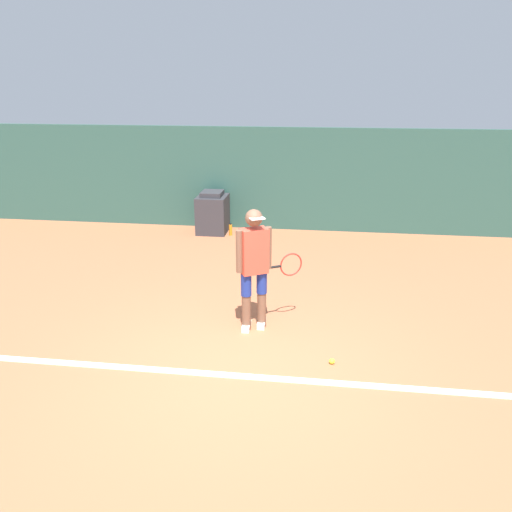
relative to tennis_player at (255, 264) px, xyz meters
The scene contains 7 objects.
ground_plane 1.45m from the tennis_player, 91.10° to the right, with size 24.00×24.00×0.00m, color #B76642.
back_wall 4.79m from the tennis_player, 90.26° to the left, with size 24.00×0.10×2.22m.
court_baseline 1.50m from the tennis_player, 91.04° to the right, with size 21.60×0.10×0.01m.
tennis_player is the anchor object (origin of this frame).
tennis_ball 1.56m from the tennis_player, 37.59° to the right, with size 0.07×0.07×0.07m.
covered_chair 4.61m from the tennis_player, 109.25° to the left, with size 0.63×0.72×0.90m.
water_bottle 4.35m from the tennis_player, 104.74° to the left, with size 0.07×0.07×0.26m.
Camera 1 is at (0.83, -4.85, 3.16)m, focal length 35.00 mm.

